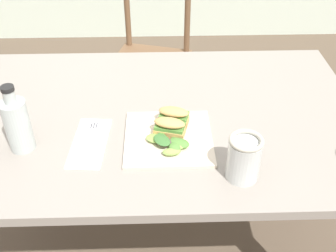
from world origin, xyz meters
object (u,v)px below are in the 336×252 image
dining_table (161,142)px  chair_wooden_far (151,59)px  fork_on_napkin (91,138)px  bottle_cold_brew (18,127)px  plate_lunch (168,138)px  sandwich_half_back (174,116)px  mason_jar_iced_tea (244,160)px  sandwich_half_front (170,127)px

dining_table → chair_wooden_far: 0.93m
fork_on_napkin → bottle_cold_brew: size_ratio=0.89×
plate_lunch → sandwich_half_back: (0.02, 0.07, 0.03)m
chair_wooden_far → mason_jar_iced_tea: (0.26, -1.21, 0.35)m
bottle_cold_brew → mason_jar_iced_tea: size_ratio=1.62×
plate_lunch → sandwich_half_back: sandwich_half_back is taller
sandwich_half_back → bottle_cold_brew: (-0.45, -0.09, 0.04)m
plate_lunch → fork_on_napkin: 0.23m
sandwich_half_back → bottle_cold_brew: size_ratio=0.49×
chair_wooden_far → bottle_cold_brew: size_ratio=4.15×
bottle_cold_brew → mason_jar_iced_tea: bottle_cold_brew is taller
plate_lunch → sandwich_half_front: bearing=73.5°
sandwich_half_back → mason_jar_iced_tea: 0.29m
sandwich_half_back → bottle_cold_brew: bottle_cold_brew is taller
chair_wooden_far → mason_jar_iced_tea: same height
sandwich_half_back → fork_on_napkin: bearing=-166.5°
plate_lunch → bottle_cold_brew: bearing=-176.9°
dining_table → sandwich_half_front: size_ratio=12.93×
chair_wooden_far → mason_jar_iced_tea: bearing=-78.0°
fork_on_napkin → mason_jar_iced_tea: mason_jar_iced_tea is taller
plate_lunch → sandwich_half_front: sandwich_half_front is taller
chair_wooden_far → bottle_cold_brew: bottle_cold_brew is taller
sandwich_half_front → mason_jar_iced_tea: mason_jar_iced_tea is taller
fork_on_napkin → mason_jar_iced_tea: size_ratio=1.43×
bottle_cold_brew → sandwich_half_front: bearing=4.7°
chair_wooden_far → bottle_cold_brew: bearing=-108.7°
fork_on_napkin → bottle_cold_brew: 0.21m
chair_wooden_far → sandwich_half_back: chair_wooden_far is taller
sandwich_half_front → mason_jar_iced_tea: 0.26m
chair_wooden_far → plate_lunch: chair_wooden_far is taller
mason_jar_iced_tea → sandwich_half_back: bearing=127.3°
bottle_cold_brew → dining_table: bearing=21.5°
chair_wooden_far → fork_on_napkin: chair_wooden_far is taller
sandwich_half_front → fork_on_napkin: (-0.24, -0.01, -0.03)m
bottle_cold_brew → mason_jar_iced_tea: (0.62, -0.14, -0.02)m
plate_lunch → sandwich_half_back: 0.08m
dining_table → fork_on_napkin: 0.28m
sandwich_half_front → fork_on_napkin: 0.24m
chair_wooden_far → sandwich_half_front: 1.09m
fork_on_napkin → mason_jar_iced_tea: (0.43, -0.17, 0.05)m
sandwich_half_back → mason_jar_iced_tea: mason_jar_iced_tea is taller
dining_table → plate_lunch: bearing=-80.7°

